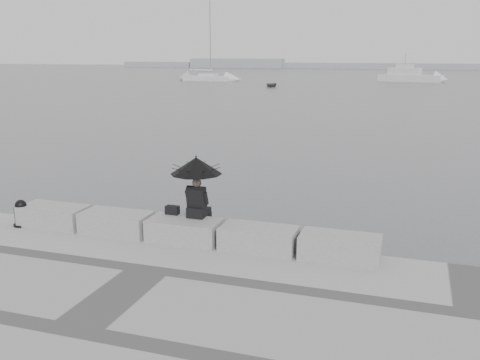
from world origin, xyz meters
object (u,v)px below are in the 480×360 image
(seated_person, at_px, (196,173))
(dinghy, at_px, (271,85))
(mooring_bollard, at_px, (22,215))
(motor_cruiser, at_px, (410,76))
(sailboat_left, at_px, (208,78))

(seated_person, xyz_separation_m, dinghy, (-14.80, 61.84, -1.71))
(mooring_bollard, bearing_deg, seated_person, 6.53)
(mooring_bollard, xyz_separation_m, motor_cruiser, (7.51, 81.97, 0.12))
(sailboat_left, relative_size, dinghy, 3.83)
(seated_person, relative_size, dinghy, 0.41)
(seated_person, relative_size, sailboat_left, 0.11)
(seated_person, height_order, mooring_bollard, seated_person)
(seated_person, relative_size, mooring_bollard, 2.14)
(dinghy, bearing_deg, mooring_bollard, -91.03)
(mooring_bollard, distance_m, motor_cruiser, 82.32)
(mooring_bollard, bearing_deg, dinghy, 99.52)
(seated_person, distance_m, sailboat_left, 79.50)
(seated_person, height_order, motor_cruiser, motor_cruiser)
(motor_cruiser, bearing_deg, sailboat_left, -150.62)
(sailboat_left, xyz_separation_m, dinghy, (14.20, -12.16, -0.23))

